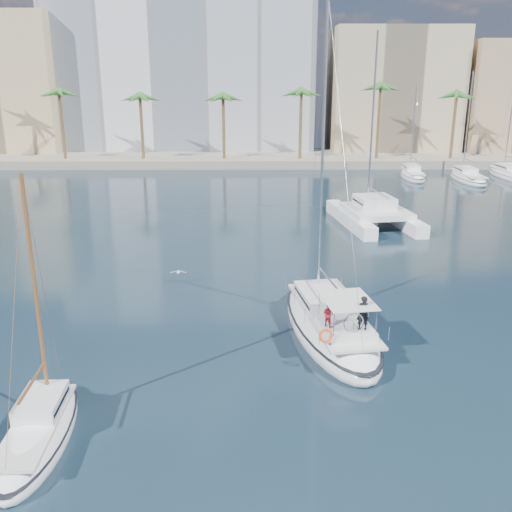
{
  "coord_description": "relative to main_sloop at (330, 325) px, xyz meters",
  "views": [
    {
      "loc": [
        -0.86,
        -26.53,
        12.51
      ],
      "look_at": [
        -0.66,
        1.5,
        3.7
      ],
      "focal_mm": 40.0,
      "sensor_mm": 36.0,
      "label": 1
    }
  ],
  "objects": [
    {
      "name": "ground",
      "position": [
        -3.08,
        0.03,
        -0.52
      ],
      "size": [
        160.0,
        160.0,
        0.0
      ],
      "primitive_type": "plane",
      "color": "black",
      "rests_on": "ground"
    },
    {
      "name": "quay",
      "position": [
        -3.08,
        61.03,
        0.08
      ],
      "size": [
        120.0,
        14.0,
        1.2
      ],
      "primitive_type": "cube",
      "color": "gray",
      "rests_on": "ground"
    },
    {
      "name": "building_modern",
      "position": [
        -15.08,
        73.03,
        13.48
      ],
      "size": [
        42.0,
        16.0,
        28.0
      ],
      "primitive_type": "cube",
      "color": "silver",
      "rests_on": "ground"
    },
    {
      "name": "building_beige",
      "position": [
        18.92,
        70.03,
        9.48
      ],
      "size": [
        20.0,
        14.0,
        20.0
      ],
      "primitive_type": "cube",
      "color": "tan",
      "rests_on": "ground"
    },
    {
      "name": "palm_left",
      "position": [
        -37.08,
        57.03,
        9.76
      ],
      "size": [
        3.6,
        3.6,
        12.3
      ],
      "color": "brown",
      "rests_on": "ground"
    },
    {
      "name": "palm_centre",
      "position": [
        -3.08,
        57.03,
        9.76
      ],
      "size": [
        3.6,
        3.6,
        12.3
      ],
      "color": "brown",
      "rests_on": "ground"
    },
    {
      "name": "palm_right",
      "position": [
        30.92,
        57.03,
        9.76
      ],
      "size": [
        3.6,
        3.6,
        12.3
      ],
      "color": "brown",
      "rests_on": "ground"
    },
    {
      "name": "main_sloop",
      "position": [
        0.0,
        0.0,
        0.0
      ],
      "size": [
        5.38,
        11.9,
        17.03
      ],
      "rotation": [
        0.0,
        0.0,
        0.16
      ],
      "color": "white",
      "rests_on": "ground"
    },
    {
      "name": "small_sloop",
      "position": [
        -11.59,
        -8.91,
        -0.13
      ],
      "size": [
        2.5,
        7.07,
        10.04
      ],
      "rotation": [
        0.0,
        0.0,
        0.04
      ],
      "color": "white",
      "rests_on": "ground"
    },
    {
      "name": "catamaran",
      "position": [
        6.89,
        22.71,
        0.6
      ],
      "size": [
        7.09,
        11.78,
        16.3
      ],
      "rotation": [
        0.0,
        0.0,
        0.14
      ],
      "color": "white",
      "rests_on": "ground"
    },
    {
      "name": "seagull",
      "position": [
        -8.59,
        7.42,
        0.27
      ],
      "size": [
        1.04,
        0.44,
        0.19
      ],
      "color": "silver",
      "rests_on": "ground"
    },
    {
      "name": "moored_yacht_a",
      "position": [
        16.92,
        47.03,
        -0.52
      ],
      "size": [
        3.37,
        9.52,
        11.9
      ],
      "primitive_type": null,
      "rotation": [
        0.0,
        0.0,
        -0.07
      ],
      "color": "white",
      "rests_on": "ground"
    },
    {
      "name": "moored_yacht_b",
      "position": [
        23.42,
        45.03,
        -0.52
      ],
      "size": [
        3.32,
        10.83,
        13.72
      ],
      "primitive_type": null,
      "rotation": [
        0.0,
        0.0,
        -0.02
      ],
      "color": "white",
      "rests_on": "ground"
    },
    {
      "name": "moored_yacht_c",
      "position": [
        29.92,
        47.03,
        -0.52
      ],
      "size": [
        3.98,
        12.33,
        15.54
      ],
      "primitive_type": null,
      "rotation": [
        0.0,
        0.0,
        0.03
      ],
      "color": "white",
      "rests_on": "ground"
    }
  ]
}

